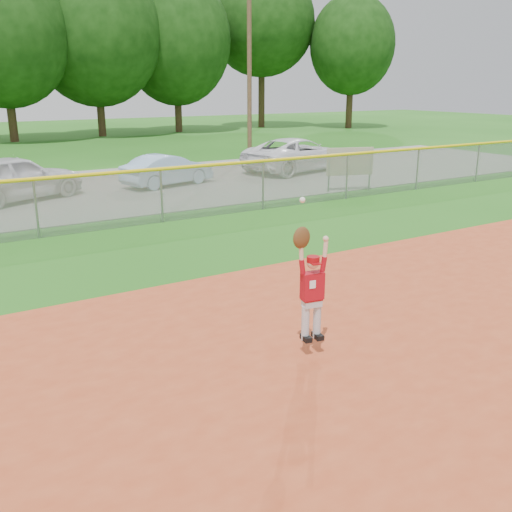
{
  "coord_description": "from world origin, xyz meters",
  "views": [
    {
      "loc": [
        -5.9,
        -4.72,
        3.74
      ],
      "look_at": [
        -1.36,
        2.72,
        1.1
      ],
      "focal_mm": 40.0,
      "sensor_mm": 36.0,
      "label": 1
    }
  ],
  "objects_px": {
    "car_blue": "(168,170)",
    "car_white_b": "(297,155)",
    "sponsor_sign": "(350,163)",
    "ballplayer": "(311,284)",
    "car_white_a": "(14,178)"
  },
  "relations": [
    {
      "from": "car_white_b",
      "to": "sponsor_sign",
      "type": "xyz_separation_m",
      "value": [
        -1.24,
        -4.97,
        0.29
      ]
    },
    {
      "from": "car_white_a",
      "to": "car_white_b",
      "type": "relative_size",
      "value": 0.86
    },
    {
      "from": "car_white_a",
      "to": "sponsor_sign",
      "type": "height_order",
      "value": "sponsor_sign"
    },
    {
      "from": "car_white_b",
      "to": "ballplayer",
      "type": "relative_size",
      "value": 2.53
    },
    {
      "from": "car_white_a",
      "to": "ballplayer",
      "type": "relative_size",
      "value": 2.18
    },
    {
      "from": "car_blue",
      "to": "sponsor_sign",
      "type": "distance_m",
      "value": 6.82
    },
    {
      "from": "sponsor_sign",
      "to": "ballplayer",
      "type": "height_order",
      "value": "ballplayer"
    },
    {
      "from": "car_white_b",
      "to": "sponsor_sign",
      "type": "distance_m",
      "value": 5.13
    },
    {
      "from": "car_blue",
      "to": "sponsor_sign",
      "type": "xyz_separation_m",
      "value": [
        5.13,
        -4.47,
        0.42
      ]
    },
    {
      "from": "car_white_a",
      "to": "ballplayer",
      "type": "height_order",
      "value": "ballplayer"
    },
    {
      "from": "ballplayer",
      "to": "sponsor_sign",
      "type": "bearing_deg",
      "value": 47.3
    },
    {
      "from": "car_white_b",
      "to": "car_blue",
      "type": "bearing_deg",
      "value": 81.82
    },
    {
      "from": "car_white_a",
      "to": "car_white_b",
      "type": "bearing_deg",
      "value": -110.28
    },
    {
      "from": "car_blue",
      "to": "car_white_b",
      "type": "distance_m",
      "value": 6.39
    },
    {
      "from": "car_blue",
      "to": "car_white_b",
      "type": "relative_size",
      "value": 0.68
    }
  ]
}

